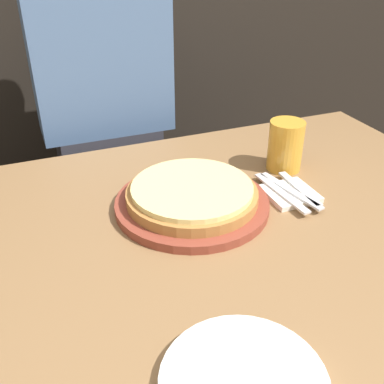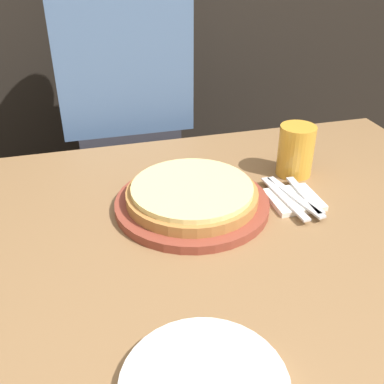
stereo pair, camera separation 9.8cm
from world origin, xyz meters
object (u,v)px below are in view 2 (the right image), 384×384
Objects in this scene: pizza_on_board at (192,198)px; spoon at (305,195)px; beer_glass at (296,148)px; fork at (284,198)px; diner_person at (128,137)px; dinner_knife at (294,196)px.

spoon is (0.25, -0.04, -0.01)m from pizza_on_board.
fork is (-0.08, -0.13, -0.05)m from beer_glass.
pizza_on_board is at bearing -83.61° from diner_person.
diner_person reaches higher than pizza_on_board.
beer_glass reaches higher than dinner_knife.
beer_glass is 0.14m from spoon.
diner_person reaches higher than beer_glass.
pizza_on_board is 0.31m from beer_glass.
beer_glass is 0.66× the size of fork.
spoon is (-0.03, -0.13, -0.05)m from beer_glass.
dinner_knife is at bearing 180.00° from spoon.
dinner_knife is 0.15× the size of diner_person.
fork is 1.00× the size of dinner_knife.
fork is at bearing -10.42° from pizza_on_board.
fork is at bearing -66.48° from diner_person.
spoon is 0.12× the size of diner_person.
spoon is (0.03, -0.00, 0.00)m from dinner_knife.
beer_glass is 0.62m from diner_person.
fork is at bearing -180.00° from dinner_knife.
dinner_knife is at bearing -115.24° from beer_glass.
spoon is at bearing 0.00° from fork.
dinner_knife is (0.02, 0.00, 0.00)m from fork.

